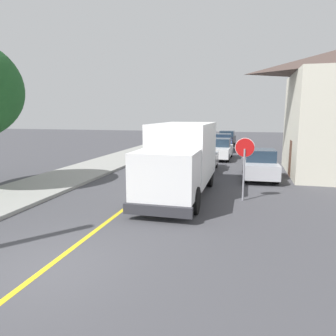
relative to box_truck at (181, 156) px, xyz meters
name	(u,v)px	position (x,y,z in m)	size (l,w,h in m)	color
ground_plane	(46,268)	(-1.66, -7.55, -1.77)	(120.00, 120.00, 0.00)	#424247
centre_line_yellow	(161,181)	(-1.66, 2.45, -1.76)	(0.16, 56.00, 0.01)	gold
box_truck	(181,156)	(0.00, 0.00, 0.00)	(2.43, 7.19, 3.20)	white
parked_car_near	(201,159)	(-0.03, 6.29, -0.97)	(1.85, 4.42, 1.67)	#B7B7BC
parked_car_mid	(220,149)	(0.64, 11.97, -0.97)	(1.91, 4.45, 1.67)	silver
parked_car_far	(223,143)	(0.38, 18.03, -0.97)	(1.96, 4.46, 1.67)	#2D4793
parked_car_furthest	(227,138)	(0.39, 23.84, -0.97)	(1.92, 4.45, 1.67)	black
parked_van_across	(260,165)	(3.54, 4.72, -0.97)	(1.98, 4.47, 1.67)	#B7B7BC
stop_sign	(244,157)	(2.74, -0.30, 0.09)	(0.80, 0.10, 2.65)	gray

